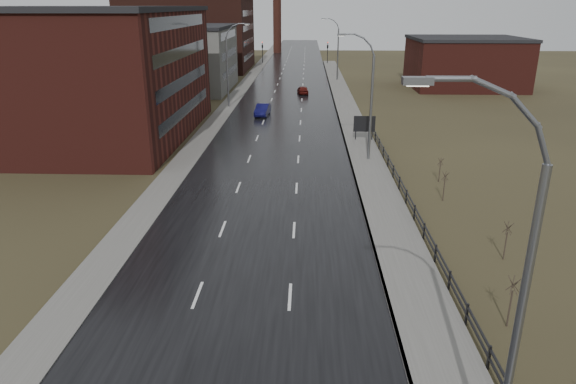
# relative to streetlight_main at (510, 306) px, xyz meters

# --- Properties ---
(road) EXTENTS (14.00, 300.00, 0.06)m
(road) POSITION_rel_streetlight_main_xyz_m (-8.47, 58.00, -6.03)
(road) COLOR black
(road) RESTS_ON ground
(sidewalk_right) EXTENTS (3.20, 180.00, 0.18)m
(sidewalk_right) POSITION_rel_streetlight_main_xyz_m (0.13, 33.00, -5.97)
(sidewalk_right) COLOR #595651
(sidewalk_right) RESTS_ON ground
(curb_right) EXTENTS (0.16, 180.00, 0.18)m
(curb_right) POSITION_rel_streetlight_main_xyz_m (-1.39, 33.00, -5.97)
(curb_right) COLOR slate
(curb_right) RESTS_ON ground
(sidewalk_left) EXTENTS (2.40, 260.00, 0.12)m
(sidewalk_left) POSITION_rel_streetlight_main_xyz_m (-16.67, 58.00, -6.00)
(sidewalk_left) COLOR #595651
(sidewalk_left) RESTS_ON ground
(warehouse_near) EXTENTS (22.44, 28.56, 13.50)m
(warehouse_near) POSITION_rel_streetlight_main_xyz_m (-29.46, 43.00, 0.70)
(warehouse_near) COLOR #471914
(warehouse_near) RESTS_ON ground
(warehouse_mid) EXTENTS (16.32, 20.40, 10.50)m
(warehouse_mid) POSITION_rel_streetlight_main_xyz_m (-26.46, 76.00, -0.80)
(warehouse_mid) COLOR slate
(warehouse_mid) RESTS_ON ground
(warehouse_far) EXTENTS (26.52, 24.48, 15.50)m
(warehouse_far) POSITION_rel_streetlight_main_xyz_m (-31.47, 106.00, 1.70)
(warehouse_far) COLOR #331611
(warehouse_far) RESTS_ON ground
(building_right) EXTENTS (18.36, 16.32, 8.50)m
(building_right) POSITION_rel_streetlight_main_xyz_m (21.83, 80.00, -1.80)
(building_right) COLOR #471914
(building_right) RESTS_ON ground
(streetlight_main) EXTENTS (3.91, 0.29, 12.11)m
(streetlight_main) POSITION_rel_streetlight_main_xyz_m (0.00, 0.00, 0.00)
(streetlight_main) COLOR slate
(streetlight_main) RESTS_ON ground
(streetlight_right_mid) EXTENTS (3.36, 0.28, 11.35)m
(streetlight_right_mid) POSITION_rel_streetlight_main_xyz_m (0.03, 34.00, -0.22)
(streetlight_right_mid) COLOR slate
(streetlight_right_mid) RESTS_ON ground
(streetlight_left) EXTENTS (3.36, 0.28, 11.35)m
(streetlight_left) POSITION_rel_streetlight_main_xyz_m (-16.17, 60.00, -0.22)
(streetlight_left) COLOR slate
(streetlight_left) RESTS_ON ground
(streetlight_right_far) EXTENTS (3.36, 0.28, 11.35)m
(streetlight_right_far) POSITION_rel_streetlight_main_xyz_m (0.03, 88.00, -0.22)
(streetlight_right_far) COLOR slate
(streetlight_right_far) RESTS_ON ground
(guardrail) EXTENTS (0.10, 53.05, 1.10)m
(guardrail) POSITION_rel_streetlight_main_xyz_m (1.83, 16.32, -5.35)
(guardrail) COLOR black
(guardrail) RESTS_ON ground
(shrub_c) EXTENTS (0.59, 0.62, 2.48)m
(shrub_c) POSITION_rel_streetlight_main_xyz_m (3.66, 7.97, -4.74)
(shrub_c) COLOR #382D23
(shrub_c) RESTS_ON ground
(shrub_d) EXTENTS (0.54, 0.57, 2.27)m
(shrub_d) POSITION_rel_streetlight_main_xyz_m (5.82, 14.52, -4.85)
(shrub_d) COLOR #382D23
(shrub_d) RESTS_ON ground
(shrub_e) EXTENTS (0.53, 0.55, 2.21)m
(shrub_e) POSITION_rel_streetlight_main_xyz_m (4.69, 23.80, -4.88)
(shrub_e) COLOR #382D23
(shrub_e) RESTS_ON ground
(shrub_f) EXTENTS (0.48, 0.51, 2.02)m
(shrub_f) POSITION_rel_streetlight_main_xyz_m (5.40, 28.07, -4.99)
(shrub_f) COLOR #382D23
(shrub_f) RESTS_ON ground
(billboard) EXTENTS (2.26, 0.17, 2.72)m
(billboard) POSITION_rel_streetlight_main_xyz_m (0.63, 41.21, -4.25)
(billboard) COLOR black
(billboard) RESTS_ON ground
(traffic_light_left) EXTENTS (0.58, 2.73, 5.30)m
(traffic_light_left) POSITION_rel_streetlight_main_xyz_m (-16.47, 118.00, -1.46)
(traffic_light_left) COLOR black
(traffic_light_left) RESTS_ON ground
(traffic_light_right) EXTENTS (0.58, 2.73, 5.30)m
(traffic_light_right) POSITION_rel_streetlight_main_xyz_m (-0.47, 118.00, -1.46)
(traffic_light_right) COLOR black
(traffic_light_right) RESTS_ON ground
(car_near) EXTENTS (1.96, 4.64, 1.49)m
(car_near) POSITION_rel_streetlight_main_xyz_m (-11.16, 54.08, -5.31)
(car_near) COLOR #0E0D43
(car_near) RESTS_ON ground
(car_far) EXTENTS (2.02, 4.04, 1.32)m
(car_far) POSITION_rel_streetlight_main_xyz_m (-6.09, 71.48, -5.40)
(car_far) COLOR #53110D
(car_far) RESTS_ON ground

